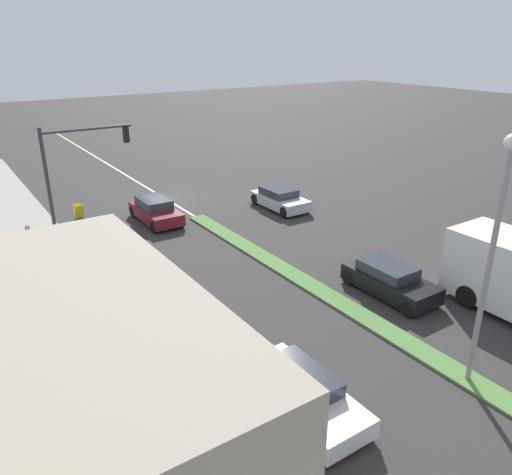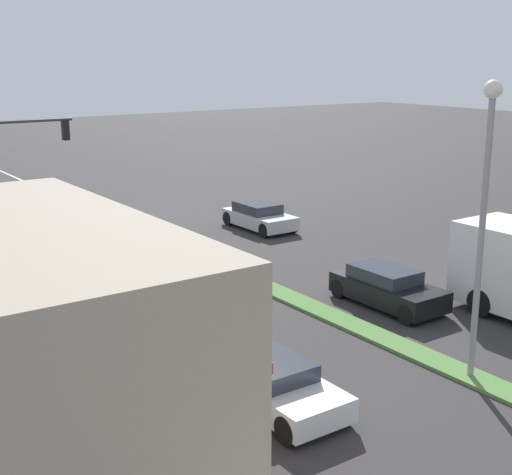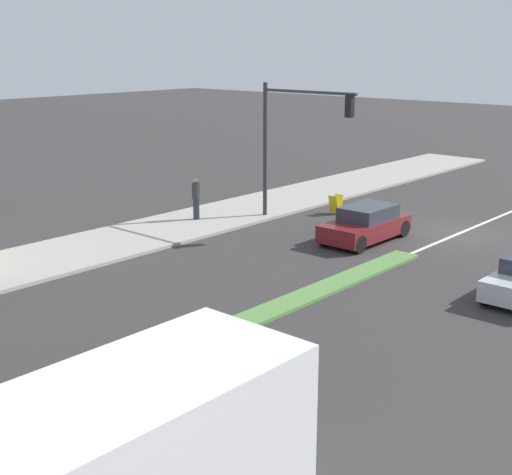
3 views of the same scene
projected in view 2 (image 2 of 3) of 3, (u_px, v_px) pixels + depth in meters
The scene contains 11 objects.
ground_plane at pixel (368, 333), 21.17m from camera, with size 160.00×160.00×0.00m, color #333030.
sidewalk_right at pixel (87, 426), 15.75m from camera, with size 4.00×73.00×0.12m, color #9E9B93.
lane_marking_center at pixel (116, 222), 35.45m from camera, with size 0.16×60.00×0.01m, color beige.
building_corner_store at pixel (16, 357), 13.09m from camera, with size 5.73×9.08×4.98m.
traffic_signal_main at pixel (1, 161), 28.72m from camera, with size 4.59×0.34×5.60m.
street_lamp at pixel (485, 195), 17.02m from camera, with size 0.44×0.44×7.37m.
warning_aframe_sign at pixel (2, 230), 31.88m from camera, with size 0.45×0.53×0.84m.
van_white at pixel (270, 382), 16.74m from camera, with size 1.77×4.12×1.14m.
sedan_silver at pixel (259, 216), 33.85m from camera, with size 1.83×3.89×1.24m.
suv_black at pixel (387, 288), 23.37m from camera, with size 1.73×3.95×1.27m.
sedan_maroon at pixel (100, 228), 31.42m from camera, with size 1.76×3.93×1.34m.
Camera 2 is at (14.10, 32.31, 7.98)m, focal length 50.00 mm.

